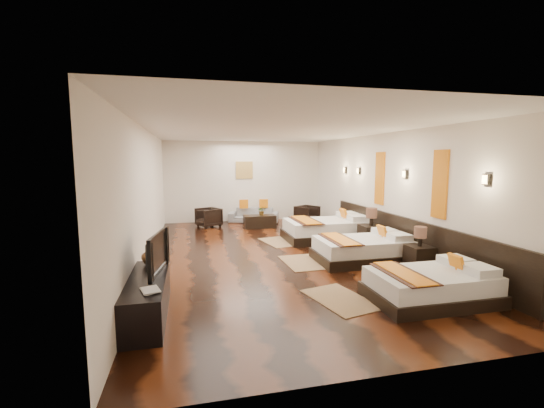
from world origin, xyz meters
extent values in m
cube|color=black|center=(0.00, 0.00, 0.00)|extent=(5.50, 9.50, 0.01)
cube|color=white|center=(0.00, 0.00, 2.80)|extent=(5.50, 9.50, 0.01)
cube|color=silver|center=(0.00, 4.75, 1.40)|extent=(5.50, 0.01, 2.80)
cube|color=silver|center=(-2.75, 0.00, 1.40)|extent=(0.01, 9.50, 2.80)
cube|color=silver|center=(2.75, 0.00, 1.40)|extent=(0.01, 9.50, 2.80)
cube|color=black|center=(2.71, -0.80, 0.45)|extent=(0.08, 6.60, 0.90)
cube|color=black|center=(1.67, -3.16, 0.10)|extent=(1.86, 1.15, 0.19)
cube|color=white|center=(1.67, -3.16, 0.33)|extent=(1.77, 1.06, 0.27)
cube|color=orange|center=(2.11, -3.16, 0.57)|extent=(0.14, 0.28, 0.29)
cube|color=#38190F|center=(1.18, -3.16, 0.47)|extent=(0.49, 1.17, 0.02)
cube|color=orange|center=(1.18, -3.16, 0.48)|extent=(0.34, 1.17, 0.02)
cube|color=black|center=(1.67, -0.93, 0.10)|extent=(1.98, 1.23, 0.21)
cube|color=white|center=(1.67, -0.93, 0.35)|extent=(1.89, 1.13, 0.28)
cube|color=orange|center=(2.14, -0.93, 0.60)|extent=(0.15, 0.30, 0.30)
cube|color=#38190F|center=(1.15, -0.93, 0.50)|extent=(0.52, 1.25, 0.02)
cube|color=orange|center=(1.15, -0.93, 0.51)|extent=(0.36, 1.25, 0.02)
cube|color=black|center=(1.67, 1.17, 0.12)|extent=(2.20, 1.36, 0.23)
cube|color=white|center=(1.67, 1.17, 0.39)|extent=(2.10, 1.26, 0.31)
cube|color=orange|center=(2.19, 1.17, 0.67)|extent=(0.16, 0.34, 0.34)
cube|color=#38190F|center=(1.09, 1.17, 0.56)|extent=(0.58, 1.38, 0.02)
cube|color=orange|center=(1.09, 1.17, 0.57)|extent=(0.40, 1.38, 0.02)
cube|color=black|center=(2.44, -1.79, 0.25)|extent=(0.44, 0.44, 0.49)
cylinder|color=black|center=(2.44, -1.79, 0.59)|extent=(0.08, 0.08, 0.20)
cylinder|color=#3F2619|center=(2.44, -1.79, 0.77)|extent=(0.24, 0.24, 0.22)
cube|color=black|center=(2.44, 0.13, 0.28)|extent=(0.50, 0.50, 0.55)
cylinder|color=black|center=(2.44, 0.13, 0.67)|extent=(0.09, 0.09, 0.22)
cylinder|color=#3F2619|center=(2.44, 0.13, 0.86)|extent=(0.27, 0.27, 0.24)
cube|color=#92704A|center=(0.35, -2.81, 0.01)|extent=(1.01, 1.34, 0.01)
cube|color=#92704A|center=(0.39, -0.76, 0.01)|extent=(0.80, 1.23, 0.01)
cube|color=#92704A|center=(0.38, 1.19, 0.01)|extent=(0.98, 1.33, 0.01)
cube|color=black|center=(-2.50, -2.77, 0.28)|extent=(0.50, 1.80, 0.55)
imported|color=black|center=(-2.45, -2.51, 0.84)|extent=(0.30, 1.02, 0.58)
imported|color=black|center=(-2.50, -3.32, 0.56)|extent=(0.28, 0.32, 0.03)
imported|color=brown|center=(-2.50, -2.09, 0.71)|extent=(0.31, 0.31, 0.31)
imported|color=gray|center=(0.26, 4.36, 0.25)|extent=(1.82, 1.13, 0.50)
imported|color=black|center=(-1.32, 3.78, 0.31)|extent=(0.91, 0.90, 0.62)
imported|color=black|center=(1.99, 3.68, 0.31)|extent=(0.91, 0.92, 0.61)
cube|color=black|center=(0.26, 3.31, 0.20)|extent=(1.00, 0.50, 0.40)
imported|color=#28581D|center=(0.33, 3.30, 0.54)|extent=(0.30, 0.27, 0.29)
cube|color=#D86014|center=(2.73, -1.90, 1.70)|extent=(0.04, 0.40, 1.30)
cube|color=#D86014|center=(2.73, 0.30, 1.70)|extent=(0.04, 0.40, 1.30)
cube|color=black|center=(2.71, -3.00, 1.85)|extent=(0.06, 0.12, 0.18)
cube|color=#FFD18C|center=(2.68, -3.00, 1.85)|extent=(0.02, 0.10, 0.14)
cube|color=black|center=(2.71, -0.80, 1.85)|extent=(0.06, 0.12, 0.18)
cube|color=#FFD18C|center=(2.68, -0.80, 1.85)|extent=(0.02, 0.10, 0.14)
cube|color=black|center=(2.71, 1.40, 1.85)|extent=(0.06, 0.12, 0.18)
cube|color=#FFD18C|center=(2.68, 1.40, 1.85)|extent=(0.02, 0.10, 0.14)
cube|color=black|center=(2.71, 2.30, 1.85)|extent=(0.06, 0.12, 0.18)
cube|color=#FFD18C|center=(2.68, 2.30, 1.85)|extent=(0.02, 0.10, 0.14)
cube|color=#AD873F|center=(0.00, 4.73, 1.80)|extent=(0.60, 0.04, 0.60)
camera|label=1|loc=(-1.90, -7.76, 2.16)|focal=23.59mm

